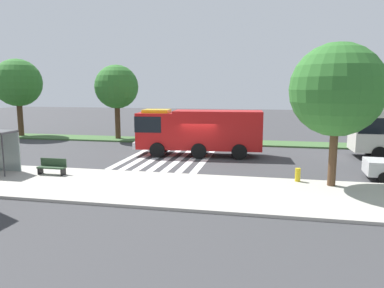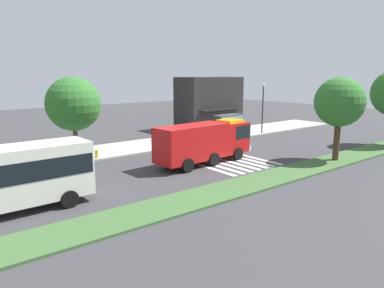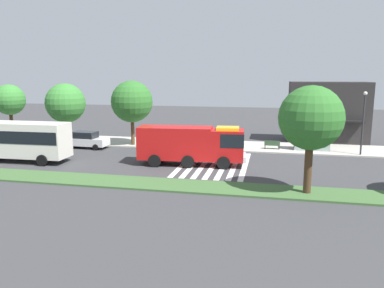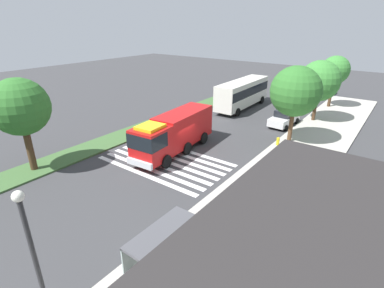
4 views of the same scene
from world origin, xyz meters
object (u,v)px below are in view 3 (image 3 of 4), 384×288
Objects in this scene: parked_car_mid at (86,140)px; median_tree_far_west at (311,118)px; fire_hydrant at (145,143)px; fire_truck at (194,143)px; transit_bus at (12,138)px; bench_near_shelter at (272,145)px; bus_stop_shelter at (313,134)px; sidewalk_tree_far_west at (10,100)px; sidewalk_tree_west at (65,103)px; street_lamp at (363,118)px; sidewalk_tree_center at (132,102)px.

median_tree_far_west is at bearing -25.37° from parked_car_mid.
fire_truck is at bearing -45.01° from fire_hydrant.
median_tree_far_west is (8.98, -6.56, 3.14)m from fire_truck.
transit_bus reaches higher than bench_near_shelter.
bus_stop_shelter is 34.51m from sidewalk_tree_far_west.
fire_truck is 18.23m from sidewalk_tree_west.
transit_bus reaches higher than fire_truck.
street_lamp is 0.87× the size of sidewalk_tree_center.
parked_car_mid is 6.36m from fire_hydrant.
fire_truck is 16.64m from transit_bus.
bus_stop_shelter reaches higher than bench_near_shelter.
fire_truck is 0.90× the size of transit_bus.
fire_truck is at bearing -41.03° from sidewalk_tree_center.
bench_near_shelter is at bearing 1.80° from sidewalk_tree_west.
sidewalk_tree_west reaches higher than bench_near_shelter.
bus_stop_shelter is 19.41m from sidewalk_tree_center.
sidewalk_tree_west is at bearing -91.48° from transit_bus.
street_lamp reaches higher than bus_stop_shelter.
fire_truck is 2.01× the size of parked_car_mid.
street_lamp is 31.63m from sidewalk_tree_west.
fire_hydrant is (-22.02, -0.10, -3.26)m from street_lamp.
bus_stop_shelter is at bearing 1.28° from sidewalk_tree_far_west.
bus_stop_shelter is 0.53× the size of sidewalk_tree_far_west.
street_lamp is at bearing -0.97° from sidewalk_tree_center.
transit_bus is at bearing -131.00° from sidewalk_tree_center.
fire_hydrant is at bearing 139.72° from median_tree_far_west.
sidewalk_tree_center is (4.52, 2.20, 4.00)m from parked_car_mid.
parked_car_mid is at bearing 153.83° from fire_truck.
sidewalk_tree_west reaches higher than transit_bus.
sidewalk_tree_center is (-19.16, -0.77, 3.03)m from bus_stop_shelter.
sidewalk_tree_center is (-8.46, 7.36, 2.98)m from fire_truck.
sidewalk_tree_far_west is (-23.67, 7.36, 2.96)m from fire_truck.
sidewalk_tree_far_west is 9.40× the size of fire_hydrant.
fire_truck is 1.35× the size of sidewalk_tree_center.
sidewalk_tree_far_west reaches higher than bus_stop_shelter.
median_tree_far_west is at bearing -81.16° from bench_near_shelter.
fire_truck is 2.72× the size of bus_stop_shelter.
parked_car_mid is at bearing -117.71° from transit_bus.
street_lamp reaches higher than bench_near_shelter.
sidewalk_tree_west is at bearing -178.20° from bench_near_shelter.
street_lamp is at bearing -14.69° from bus_stop_shelter.
transit_bus is (-16.53, -1.92, 0.19)m from fire_truck.
fire_truck is 1.45× the size of sidewalk_tree_far_west.
sidewalk_tree_center reaches higher than sidewalk_tree_far_west.
street_lamp is 0.91× the size of sidewalk_tree_west.
sidewalk_tree_center reaches higher than fire_truck.
fire_truck is 13.59× the size of fire_hydrant.
transit_bus is at bearing -156.70° from bench_near_shelter.
parked_car_mid is 0.72× the size of sidewalk_tree_far_west.
sidewalk_tree_center reaches higher than bus_stop_shelter.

